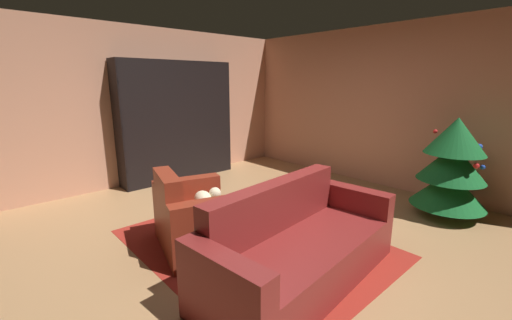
% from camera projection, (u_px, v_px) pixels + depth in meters
% --- Properties ---
extents(ground_plane, '(6.80, 6.80, 0.00)m').
position_uv_depth(ground_plane, '(259.00, 235.00, 3.69)').
color(ground_plane, '#A87B4F').
extents(wall_back, '(5.79, 0.06, 2.58)m').
position_uv_depth(wall_back, '(387.00, 108.00, 5.22)').
color(wall_back, tan).
rests_on(wall_back, ground).
extents(wall_left, '(0.06, 5.68, 2.58)m').
position_uv_depth(wall_left, '(144.00, 107.00, 5.45)').
color(wall_left, tan).
rests_on(wall_left, ground).
extents(area_rug, '(2.68, 2.10, 0.01)m').
position_uv_depth(area_rug, '(254.00, 243.00, 3.50)').
color(area_rug, maroon).
rests_on(area_rug, ground).
extents(bookshelf_unit, '(0.36, 2.05, 2.04)m').
position_uv_depth(bookshelf_unit, '(185.00, 122.00, 5.73)').
color(bookshelf_unit, black).
rests_on(bookshelf_unit, ground).
extents(armchair_red, '(1.12, 0.98, 0.83)m').
position_uv_depth(armchair_red, '(195.00, 219.00, 3.38)').
color(armchair_red, maroon).
rests_on(armchair_red, ground).
extents(couch_red, '(0.99, 2.06, 0.83)m').
position_uv_depth(couch_red, '(298.00, 249.00, 2.82)').
color(couch_red, maroon).
rests_on(couch_red, ground).
extents(coffee_table, '(0.62, 0.62, 0.42)m').
position_uv_depth(coffee_table, '(263.00, 215.00, 3.30)').
color(coffee_table, black).
rests_on(coffee_table, ground).
extents(book_stack_on_table, '(0.23, 0.18, 0.13)m').
position_uv_depth(book_stack_on_table, '(268.00, 205.00, 3.28)').
color(book_stack_on_table, '#D0C857').
rests_on(book_stack_on_table, coffee_table).
extents(bottle_on_table, '(0.07, 0.07, 0.26)m').
position_uv_depth(bottle_on_table, '(280.00, 200.00, 3.30)').
color(bottle_on_table, '#521E15').
rests_on(bottle_on_table, coffee_table).
extents(decorated_tree, '(0.89, 0.89, 1.28)m').
position_uv_depth(decorated_tree, '(452.00, 167.00, 4.06)').
color(decorated_tree, brown).
rests_on(decorated_tree, ground).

